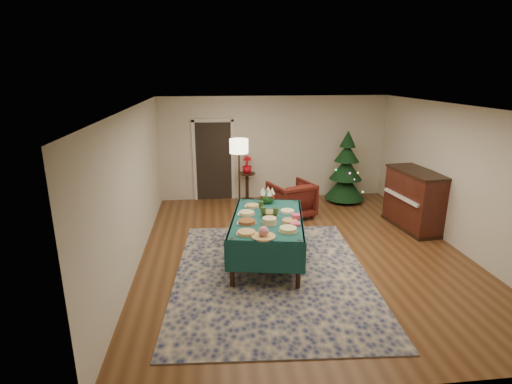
{
  "coord_description": "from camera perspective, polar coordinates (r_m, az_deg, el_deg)",
  "views": [
    {
      "loc": [
        -1.65,
        -6.83,
        3.27
      ],
      "look_at": [
        -0.82,
        0.52,
        1.05
      ],
      "focal_mm": 28.0,
      "sensor_mm": 36.0,
      "label": 1
    }
  ],
  "objects": [
    {
      "name": "potted_plant",
      "position": [
        10.34,
        -1.29,
        3.41
      ],
      "size": [
        0.25,
        0.44,
        0.25
      ],
      "primitive_type": "imported",
      "color": "red",
      "rests_on": "side_table"
    },
    {
      "name": "piano",
      "position": [
        9.25,
        21.69,
        -1.1
      ],
      "size": [
        0.84,
        1.54,
        1.28
      ],
      "color": "black",
      "rests_on": "ground"
    },
    {
      "name": "napkin_stack",
      "position": [
        6.7,
        5.61,
        -4.55
      ],
      "size": [
        0.19,
        0.19,
        0.04
      ],
      "primitive_type": "cube",
      "rotation": [
        0.0,
        0.0,
        -0.17
      ],
      "color": "#E23E66",
      "rests_on": "buffet_table"
    },
    {
      "name": "platter_5",
      "position": [
        6.81,
        4.82,
        -4.16
      ],
      "size": [
        0.3,
        0.3,
        0.05
      ],
      "color": "silver",
      "rests_on": "buffet_table"
    },
    {
      "name": "buffet_table",
      "position": [
        7.07,
        1.62,
        -4.92
      ],
      "size": [
        1.59,
        2.31,
        0.83
      ],
      "color": "black",
      "rests_on": "ground"
    },
    {
      "name": "platter_1",
      "position": [
        6.17,
        1.08,
        -5.89
      ],
      "size": [
        0.39,
        0.39,
        0.18
      ],
      "color": "silver",
      "rests_on": "buffet_table"
    },
    {
      "name": "centerpiece",
      "position": [
        7.75,
        1.6,
        -0.54
      ],
      "size": [
        0.3,
        0.3,
        0.34
      ],
      "color": "#1E4C1E",
      "rests_on": "buffet_table"
    },
    {
      "name": "platter_6",
      "position": [
        7.14,
        -1.35,
        -3.05
      ],
      "size": [
        0.32,
        0.32,
        0.06
      ],
      "color": "silver",
      "rests_on": "buffet_table"
    },
    {
      "name": "platter_2",
      "position": [
        6.42,
        4.61,
        -5.38
      ],
      "size": [
        0.32,
        0.32,
        0.07
      ],
      "color": "silver",
      "rests_on": "buffet_table"
    },
    {
      "name": "goblet_1",
      "position": [
        6.94,
        2.82,
        -2.99
      ],
      "size": [
        0.09,
        0.09,
        0.19
      ],
      "color": "#2D471E",
      "rests_on": "buffet_table"
    },
    {
      "name": "side_table",
      "position": [
        10.47,
        -1.28,
        0.66
      ],
      "size": [
        0.43,
        0.43,
        0.77
      ],
      "color": "black",
      "rests_on": "ground"
    },
    {
      "name": "armchair",
      "position": [
        9.34,
        5.06,
        -0.82
      ],
      "size": [
        1.14,
        1.1,
        0.93
      ],
      "primitive_type": "imported",
      "rotation": [
        0.0,
        0.0,
        3.49
      ],
      "color": "#4F1711",
      "rests_on": "ground"
    },
    {
      "name": "platter_0",
      "position": [
        6.3,
        -1.39,
        -5.84
      ],
      "size": [
        0.33,
        0.33,
        0.05
      ],
      "color": "silver",
      "rests_on": "buffet_table"
    },
    {
      "name": "platter_9",
      "position": [
        7.55,
        -0.53,
        -1.99
      ],
      "size": [
        0.29,
        0.29,
        0.05
      ],
      "color": "silver",
      "rests_on": "buffet_table"
    },
    {
      "name": "goblet_2",
      "position": [
        6.97,
        1.05,
        -2.89
      ],
      "size": [
        0.09,
        0.09,
        0.19
      ],
      "color": "#2D471E",
      "rests_on": "buffet_table"
    },
    {
      "name": "floor_lamp",
      "position": [
        9.35,
        -2.45,
        5.92
      ],
      "size": [
        0.43,
        0.43,
        1.79
      ],
      "color": "#A57F3F",
      "rests_on": "ground"
    },
    {
      "name": "platter_4",
      "position": [
        6.69,
        1.95,
        -4.19
      ],
      "size": [
        0.28,
        0.28,
        0.11
      ],
      "color": "silver",
      "rests_on": "buffet_table"
    },
    {
      "name": "doorway",
      "position": [
        10.53,
        -6.07,
        4.72
      ],
      "size": [
        1.08,
        0.04,
        2.16
      ],
      "color": "black",
      "rests_on": "ground"
    },
    {
      "name": "goblet_0",
      "position": [
        7.29,
        0.72,
        -2.0
      ],
      "size": [
        0.09,
        0.09,
        0.19
      ],
      "color": "#2D471E",
      "rests_on": "buffet_table"
    },
    {
      "name": "christmas_tree",
      "position": [
        10.6,
        12.72,
        3.06
      ],
      "size": [
        1.17,
        1.17,
        1.87
      ],
      "color": "black",
      "rests_on": "ground"
    },
    {
      "name": "room_shell",
      "position": [
        7.28,
        6.87,
        1.31
      ],
      "size": [
        7.0,
        7.0,
        7.0
      ],
      "color": "#593319",
      "rests_on": "ground"
    },
    {
      "name": "gift_box",
      "position": [
        6.9,
        5.74,
        -3.61
      ],
      "size": [
        0.15,
        0.15,
        0.11
      ],
      "primitive_type": "cube",
      "rotation": [
        0.0,
        0.0,
        -0.17
      ],
      "color": "#DD3D63",
      "rests_on": "buffet_table"
    },
    {
      "name": "platter_8",
      "position": [
        7.28,
        4.5,
        -2.77
      ],
      "size": [
        0.29,
        0.29,
        0.05
      ],
      "color": "silver",
      "rests_on": "buffet_table"
    },
    {
      "name": "platter_7",
      "position": [
        7.09,
        1.94,
        -3.11
      ],
      "size": [
        0.3,
        0.3,
        0.08
      ],
      "color": "silver",
      "rests_on": "buffet_table"
    },
    {
      "name": "rug",
      "position": [
        6.86,
        2.28,
        -11.64
      ],
      "size": [
        3.46,
        4.39,
        0.02
      ],
      "primitive_type": "cube",
      "rotation": [
        0.0,
        0.0,
        -0.06
      ],
      "color": "#141D4C",
      "rests_on": "ground"
    },
    {
      "name": "platter_3",
      "position": [
        6.74,
        -1.33,
        -4.28
      ],
      "size": [
        0.34,
        0.34,
        0.06
      ],
      "color": "silver",
      "rests_on": "buffet_table"
    }
  ]
}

